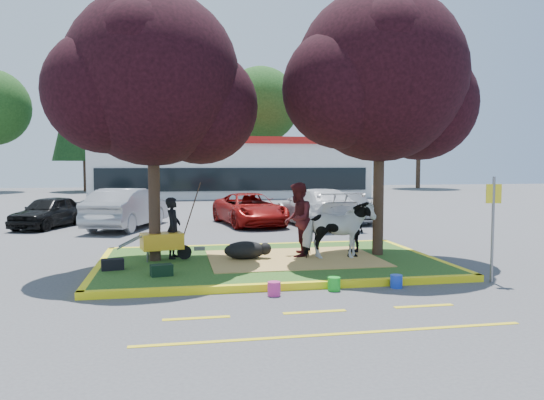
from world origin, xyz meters
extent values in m
plane|color=#424244|center=(0.00, 0.00, 0.00)|extent=(90.00, 90.00, 0.00)
cube|color=#214A17|center=(0.00, 0.00, 0.07)|extent=(8.00, 5.00, 0.15)
cube|color=yellow|center=(0.00, -2.58, 0.07)|extent=(8.30, 0.16, 0.15)
cube|color=yellow|center=(0.00, 2.58, 0.07)|extent=(8.30, 0.16, 0.15)
cube|color=yellow|center=(-4.08, 0.00, 0.07)|extent=(0.16, 5.30, 0.15)
cube|color=yellow|center=(4.08, 0.00, 0.07)|extent=(0.16, 5.30, 0.15)
cube|color=tan|center=(0.60, 0.00, 0.15)|extent=(4.20, 3.00, 0.01)
cylinder|color=black|center=(-2.80, 0.40, 1.91)|extent=(0.28, 0.28, 3.53)
sphere|color=black|center=(-2.80, 0.40, 4.56)|extent=(4.20, 4.20, 4.20)
sphere|color=black|center=(-1.64, 0.60, 3.93)|extent=(2.86, 2.86, 2.86)
sphere|color=black|center=(-3.85, 0.10, 4.18)|extent=(2.86, 2.86, 2.86)
cylinder|color=black|center=(2.90, 0.20, 2.00)|extent=(0.28, 0.28, 3.70)
sphere|color=black|center=(2.90, 0.20, 4.77)|extent=(4.40, 4.40, 4.40)
sphere|color=black|center=(4.11, 0.40, 4.11)|extent=(2.99, 2.99, 2.99)
sphere|color=black|center=(1.80, -0.10, 4.37)|extent=(2.99, 2.99, 2.99)
cube|color=yellow|center=(-2.00, -4.20, 0.00)|extent=(1.10, 0.12, 0.01)
cube|color=yellow|center=(0.00, -4.20, 0.00)|extent=(1.10, 0.12, 0.01)
cube|color=yellow|center=(2.00, -4.20, 0.00)|extent=(1.10, 0.12, 0.01)
cube|color=yellow|center=(0.00, -5.40, 0.00)|extent=(6.00, 0.10, 0.01)
cube|color=silver|center=(2.00, 28.00, 2.00)|extent=(20.00, 8.00, 4.00)
cube|color=#B61813|center=(2.00, 28.00, 4.15)|extent=(20.40, 8.40, 0.50)
cube|color=black|center=(2.00, 23.95, 1.40)|extent=(19.00, 0.10, 1.60)
cylinder|color=black|center=(-10.00, 37.00, 1.96)|extent=(0.44, 0.44, 3.92)
cone|color=black|center=(-10.00, 37.00, 8.68)|extent=(5.60, 5.60, 11.90)
cylinder|color=black|center=(-2.00, 38.50, 1.54)|extent=(0.44, 0.44, 3.08)
sphere|color=#143811|center=(-2.00, 38.50, 6.82)|extent=(6.16, 6.16, 6.16)
cylinder|color=black|center=(6.00, 37.50, 1.82)|extent=(0.44, 0.44, 3.64)
sphere|color=#143811|center=(6.00, 37.50, 8.06)|extent=(7.28, 7.28, 7.28)
cylinder|color=black|center=(14.00, 38.00, 1.75)|extent=(0.44, 0.44, 3.50)
cone|color=black|center=(14.00, 38.00, 7.75)|extent=(5.00, 5.00, 10.62)
cylinder|color=black|center=(22.00, 37.00, 1.61)|extent=(0.44, 0.44, 3.22)
sphere|color=#143811|center=(22.00, 37.00, 7.13)|extent=(6.44, 6.44, 6.44)
imported|color=white|center=(1.66, -0.27, 0.88)|extent=(1.76, 0.87, 1.46)
ellipsoid|color=black|center=(-0.61, 0.14, 0.37)|extent=(1.17, 0.87, 0.45)
imported|color=black|center=(-2.36, 0.63, 0.92)|extent=(0.49, 0.63, 1.53)
imported|color=#431316|center=(0.77, 0.29, 1.10)|extent=(1.00, 1.12, 1.89)
imported|color=black|center=(2.40, 0.62, 0.74)|extent=(0.47, 0.74, 1.17)
cylinder|color=black|center=(-2.09, 0.41, 0.33)|extent=(0.36, 0.14, 0.35)
cylinder|color=slate|center=(-2.98, 0.19, 0.28)|extent=(0.04, 0.04, 0.26)
cylinder|color=slate|center=(-2.98, 0.63, 0.28)|extent=(0.04, 0.04, 0.26)
cube|color=gold|center=(-2.63, 0.41, 0.62)|extent=(1.09, 0.79, 0.39)
cylinder|color=slate|center=(-3.37, 0.19, 0.64)|extent=(0.64, 0.18, 0.33)
cylinder|color=slate|center=(-3.37, 0.63, 0.64)|extent=(0.64, 0.18, 0.33)
cube|color=black|center=(-3.70, -0.61, 0.27)|extent=(0.52, 0.35, 0.25)
cube|color=black|center=(-2.61, -1.46, 0.27)|extent=(0.50, 0.37, 0.24)
cylinder|color=slate|center=(4.30, -2.70, 1.13)|extent=(0.06, 0.06, 2.25)
cube|color=yellow|center=(4.30, -2.70, 1.89)|extent=(0.31, 0.11, 0.41)
cylinder|color=green|center=(0.78, -2.80, 0.14)|extent=(0.26, 0.26, 0.27)
cylinder|color=#CE2D82|center=(-0.47, -2.98, 0.14)|extent=(0.32, 0.32, 0.27)
cylinder|color=blue|center=(2.10, -2.80, 0.13)|extent=(0.28, 0.28, 0.26)
imported|color=black|center=(-7.15, 9.17, 0.63)|extent=(2.73, 3.96, 1.25)
imported|color=gray|center=(-4.10, 8.36, 0.78)|extent=(3.12, 5.03, 1.56)
imported|color=maroon|center=(0.74, 8.65, 0.65)|extent=(2.92, 4.98, 1.30)
imported|color=silver|center=(3.37, 8.03, 0.75)|extent=(2.74, 5.42, 1.51)
imported|color=slate|center=(5.00, 8.85, 0.63)|extent=(1.48, 3.89, 1.27)
camera|label=1|loc=(-2.35, -12.78, 2.54)|focal=35.00mm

